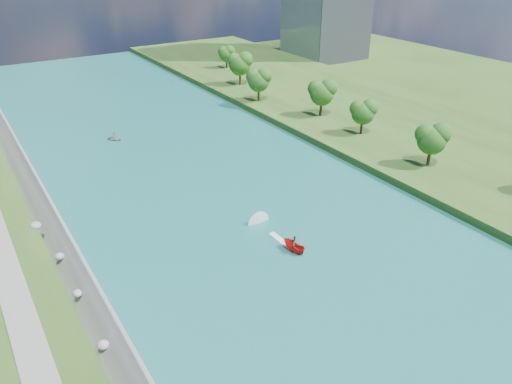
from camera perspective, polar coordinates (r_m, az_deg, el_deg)
ground at (r=66.98m, az=4.05°, el=-7.63°), size 260.00×260.00×0.00m
river_water at (r=81.47m, az=-4.21°, el=-0.78°), size 55.00×240.00×0.10m
berm_east at (r=111.00m, az=18.98°, el=6.00°), size 44.00×240.00×1.50m
riprap_bank at (r=72.78m, az=-22.02°, el=-4.99°), size 4.57×236.00×4.48m
trees_east at (r=111.39m, az=9.18°, el=10.11°), size 18.73×139.47×10.36m
motorboat at (r=69.41m, az=3.40°, el=-5.55°), size 3.60×18.72×2.09m
raft at (r=109.06m, az=-15.83°, el=5.94°), size 3.79×4.05×1.59m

